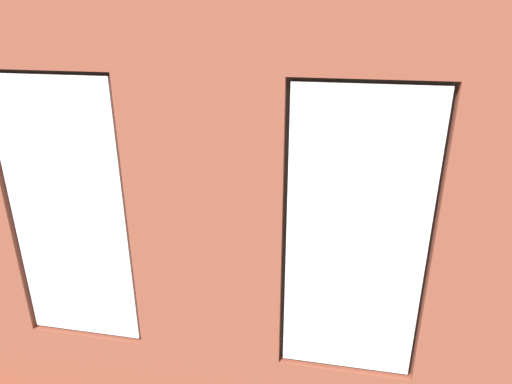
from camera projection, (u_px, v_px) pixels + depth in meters
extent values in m
cube|color=brown|center=(265.00, 262.00, 6.52)|extent=(6.62, 6.16, 0.10)
cube|color=brown|center=(206.00, 244.00, 3.41)|extent=(1.15, 0.16, 3.39)
cube|color=brown|center=(374.00, 39.00, 2.66)|extent=(1.01, 0.16, 0.44)
cube|color=white|center=(355.00, 242.00, 3.13)|extent=(0.95, 0.03, 2.15)
cube|color=#38281E|center=(355.00, 238.00, 3.18)|extent=(1.01, 0.04, 2.21)
cube|color=brown|center=(97.00, 363.00, 4.09)|extent=(1.01, 0.16, 0.73)
cube|color=brown|center=(41.00, 35.00, 3.03)|extent=(1.01, 0.16, 0.44)
cube|color=white|center=(68.00, 217.00, 3.50)|extent=(0.95, 0.03, 2.15)
cube|color=#38281E|center=(73.00, 214.00, 3.55)|extent=(1.01, 0.04, 2.21)
cube|color=tan|center=(214.00, 341.00, 3.87)|extent=(3.37, 0.24, 0.06)
cube|color=black|center=(207.00, 169.00, 3.27)|extent=(0.50, 0.03, 0.65)
cube|color=teal|center=(207.00, 168.00, 3.29)|extent=(0.44, 0.01, 0.59)
cube|color=silver|center=(49.00, 137.00, 6.19)|extent=(0.10, 5.16, 3.39)
cube|color=black|center=(182.00, 334.00, 4.70)|extent=(1.97, 0.85, 0.42)
cube|color=black|center=(168.00, 322.00, 4.25)|extent=(1.97, 0.24, 0.38)
cube|color=black|center=(266.00, 319.00, 4.43)|extent=(0.22, 0.85, 0.24)
cube|color=black|center=(100.00, 299.00, 4.73)|extent=(0.22, 0.85, 0.24)
cube|color=#232326|center=(218.00, 314.00, 4.56)|extent=(0.70, 0.65, 0.12)
cube|color=#232326|center=(147.00, 306.00, 4.70)|extent=(0.70, 0.65, 0.12)
cube|color=black|center=(436.00, 269.00, 5.86)|extent=(0.94, 1.83, 0.42)
cube|color=black|center=(468.00, 244.00, 5.64)|extent=(0.33, 1.80, 0.38)
cube|color=black|center=(432.00, 221.00, 6.45)|extent=(0.86, 0.26, 0.24)
cube|color=black|center=(448.00, 281.00, 5.04)|extent=(0.86, 0.26, 0.24)
cube|color=#232326|center=(433.00, 238.00, 6.07)|extent=(0.68, 0.65, 0.12)
cube|color=#232326|center=(439.00, 263.00, 5.47)|extent=(0.68, 0.65, 0.12)
cube|color=olive|center=(258.00, 219.00, 6.77)|extent=(1.28, 0.83, 0.04)
cube|color=olive|center=(299.00, 225.00, 7.07)|extent=(0.07, 0.07, 0.40)
cube|color=olive|center=(226.00, 218.00, 7.27)|extent=(0.07, 0.07, 0.40)
cube|color=olive|center=(293.00, 247.00, 6.42)|extent=(0.07, 0.07, 0.40)
cube|color=olive|center=(214.00, 239.00, 6.62)|extent=(0.07, 0.07, 0.40)
cylinder|color=silver|center=(263.00, 218.00, 6.61)|extent=(0.09, 0.09, 0.10)
cylinder|color=beige|center=(283.00, 212.00, 6.81)|extent=(0.11, 0.11, 0.10)
sphere|color=#286B2D|center=(283.00, 206.00, 6.77)|extent=(0.13, 0.13, 0.13)
cube|color=#B2B2B7|center=(230.00, 218.00, 6.71)|extent=(0.13, 0.17, 0.02)
cube|color=#59595B|center=(249.00, 213.00, 6.88)|extent=(0.18, 0.11, 0.02)
cube|color=black|center=(258.00, 217.00, 6.75)|extent=(0.07, 0.17, 0.02)
cube|color=black|center=(98.00, 222.00, 7.06)|extent=(0.98, 0.42, 0.49)
cube|color=black|center=(96.00, 206.00, 6.95)|extent=(0.53, 0.20, 0.05)
cube|color=black|center=(96.00, 202.00, 6.93)|extent=(0.06, 0.04, 0.06)
cube|color=black|center=(92.00, 180.00, 6.79)|extent=(1.20, 0.04, 0.68)
cube|color=black|center=(93.00, 179.00, 6.81)|extent=(1.15, 0.01, 0.63)
cylinder|color=olive|center=(282.00, 203.00, 8.00)|extent=(0.51, 0.51, 0.28)
ellipsoid|color=silver|center=(283.00, 185.00, 7.87)|extent=(1.14, 1.14, 0.46)
ellipsoid|color=navy|center=(278.00, 178.00, 7.84)|extent=(0.44, 0.44, 0.18)
cylinder|color=#47423D|center=(161.00, 185.00, 8.69)|extent=(0.36, 0.36, 0.33)
cylinder|color=brown|center=(160.00, 167.00, 8.55)|extent=(0.06, 0.06, 0.41)
cone|color=#1E5B28|center=(150.00, 147.00, 8.46)|extent=(0.43, 0.19, 0.43)
cone|color=#1E5B28|center=(151.00, 149.00, 8.31)|extent=(0.35, 0.39, 0.44)
cone|color=#1E5B28|center=(160.00, 151.00, 8.26)|extent=(0.33, 0.43, 0.41)
cone|color=#1E5B28|center=(164.00, 147.00, 8.36)|extent=(0.37, 0.17, 0.46)
cone|color=#1E5B28|center=(167.00, 148.00, 8.53)|extent=(0.38, 0.44, 0.38)
cone|color=#1E5B28|center=(156.00, 145.00, 8.51)|extent=(0.34, 0.37, 0.45)
cylinder|color=brown|center=(425.00, 205.00, 7.91)|extent=(0.23, 0.23, 0.28)
cylinder|color=brown|center=(426.00, 195.00, 7.85)|extent=(0.03, 0.03, 0.08)
ellipsoid|color=#337F38|center=(428.00, 184.00, 7.77)|extent=(0.37, 0.37, 0.34)
cylinder|color=#47423D|center=(306.00, 222.00, 7.39)|extent=(0.18, 0.18, 0.18)
cylinder|color=brown|center=(307.00, 214.00, 7.34)|extent=(0.03, 0.03, 0.11)
ellipsoid|color=#3D8E42|center=(307.00, 203.00, 7.26)|extent=(0.30, 0.30, 0.28)
cylinder|color=#47423D|center=(102.00, 262.00, 6.14)|extent=(0.29, 0.29, 0.30)
cylinder|color=brown|center=(98.00, 236.00, 5.99)|extent=(0.05, 0.05, 0.49)
cone|color=#286B2D|center=(77.00, 202.00, 5.82)|extent=(0.56, 0.25, 0.57)
cone|color=#286B2D|center=(86.00, 209.00, 5.63)|extent=(0.20, 0.54, 0.58)
cone|color=#286B2D|center=(112.00, 206.00, 5.80)|extent=(0.60, 0.21, 0.52)
cone|color=#286B2D|center=(101.00, 197.00, 6.02)|extent=(0.20, 0.57, 0.55)
cylinder|color=gray|center=(73.00, 334.00, 4.78)|extent=(0.31, 0.31, 0.32)
cylinder|color=brown|center=(67.00, 304.00, 4.64)|extent=(0.06, 0.06, 0.42)
cone|color=#3D8E42|center=(44.00, 266.00, 4.47)|extent=(0.42, 0.18, 0.53)
cone|color=#3D8E42|center=(42.00, 284.00, 4.30)|extent=(0.24, 0.53, 0.42)
cone|color=#3D8E42|center=(72.00, 276.00, 4.37)|extent=(0.47, 0.30, 0.49)
cone|color=#3D8E42|center=(84.00, 267.00, 4.55)|extent=(0.48, 0.35, 0.46)
cone|color=#3D8E42|center=(70.00, 260.00, 4.69)|extent=(0.20, 0.52, 0.44)
cylinder|color=beige|center=(322.00, 357.00, 4.47)|extent=(0.32, 0.32, 0.31)
cylinder|color=brown|center=(324.00, 338.00, 4.38)|extent=(0.05, 0.05, 0.14)
ellipsoid|color=#1E5B28|center=(325.00, 311.00, 4.26)|extent=(0.64, 0.64, 0.49)
cylinder|color=beige|center=(397.00, 228.00, 7.19)|extent=(0.17, 0.17, 0.18)
cylinder|color=brown|center=(398.00, 219.00, 7.13)|extent=(0.02, 0.02, 0.16)
ellipsoid|color=#286B2D|center=(399.00, 207.00, 7.05)|extent=(0.27, 0.27, 0.23)
cylinder|color=brown|center=(504.00, 363.00, 3.94)|extent=(0.04, 0.04, 0.39)
cone|color=#1E5B28|center=(492.00, 321.00, 3.79)|extent=(0.47, 0.16, 0.55)
cone|color=#1E5B28|center=(504.00, 339.00, 3.65)|extent=(0.40, 0.50, 0.48)
cone|color=#1E5B28|center=(509.00, 310.00, 3.97)|extent=(0.17, 0.51, 0.51)
cone|color=#1E5B28|center=(500.00, 309.00, 3.91)|extent=(0.31, 0.42, 0.57)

